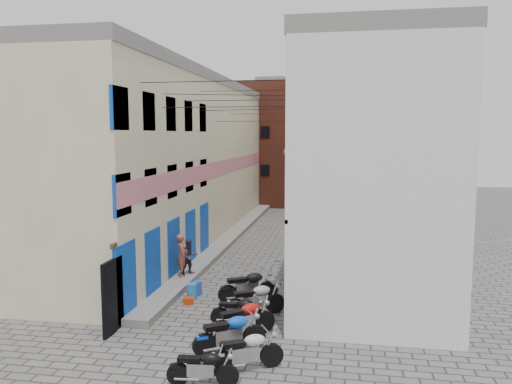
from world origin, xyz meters
The scene contains 21 objects.
ground centered at (0.00, 0.00, 0.00)m, with size 90.00×90.00×0.00m, color #5D5A57.
plinth centered at (-2.05, 13.00, 0.12)m, with size 0.90×26.00×0.25m, color slate.
building_left centered at (-4.98, 12.95, 4.50)m, with size 5.10×27.00×9.00m.
building_right centered at (5.00, 13.00, 4.51)m, with size 5.94×26.00×9.00m.
building_far_brick_left centered at (-2.00, 28.00, 5.00)m, with size 6.00×6.00×10.00m, color brown.
building_far_brick_right centered at (3.00, 30.00, 4.00)m, with size 5.00×6.00×8.00m, color brown.
building_far_concrete centered at (0.00, 34.00, 5.50)m, with size 8.00×5.00×11.00m, color slate.
far_shopfront centered at (0.00, 25.20, 1.20)m, with size 2.00×0.30×2.40m, color black.
overhead_wires centered at (0.00, 7.64, 7.12)m, with size 5.80×13.02×1.32m.
motorcycle_a centered at (0.96, -3.00, 0.49)m, with size 0.54×1.70×0.99m, color black, non-canonical shape.
motorcycle_b centered at (1.82, -2.09, 0.56)m, with size 0.61×1.92×1.11m, color #B7B8BD, non-canonical shape.
motorcycle_c centered at (1.18, -1.16, 0.60)m, with size 0.65×2.07×1.20m, color blue, non-canonical shape.
motorcycle_d centered at (1.35, -0.12, 0.60)m, with size 0.65×2.07×1.20m, color #BB0F0D, non-canonical shape.
motorcycle_e centered at (1.03, 0.73, 0.51)m, with size 0.56×1.76×1.02m, color black, non-canonical shape.
motorcycle_f centered at (1.37, 1.66, 0.60)m, with size 0.65×2.06×1.19m, color #A7A7AC, non-canonical shape.
motorcycle_g centered at (0.89, 2.94, 0.62)m, with size 0.68×2.15×1.25m, color black, non-canonical shape.
person_a centered at (-2.12, 4.78, 1.09)m, with size 0.61×0.40×1.69m, color #A0503A.
person_b centered at (-1.91, 5.10, 0.96)m, with size 0.69×0.54×1.43m, color #33344D.
water_jug_near centered at (-1.14, 2.91, 0.28)m, with size 0.35×0.35×0.55m, color #2985CD.
water_jug_far centered at (-1.07, 3.37, 0.26)m, with size 0.33×0.33×0.51m, color blue.
red_crate centered at (-1.10, 2.38, 0.11)m, with size 0.36×0.27×0.23m, color #B0310C.
Camera 1 is at (4.09, -13.63, 5.83)m, focal length 35.00 mm.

